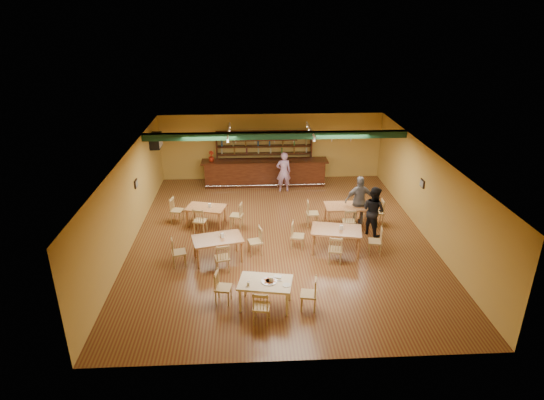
{
  "coord_description": "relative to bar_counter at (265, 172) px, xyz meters",
  "views": [
    {
      "loc": [
        -1.02,
        -14.01,
        7.32
      ],
      "look_at": [
        -0.26,
        0.6,
        1.15
      ],
      "focal_mm": 30.12,
      "sensor_mm": 36.0,
      "label": 1
    }
  ],
  "objects": [
    {
      "name": "picture_right",
      "position": [
        5.31,
        -4.65,
        1.14
      ],
      "size": [
        0.04,
        0.34,
        0.28
      ],
      "primitive_type": "cube",
      "color": "black",
      "rests_on": "wall_right"
    },
    {
      "name": "parmesan_shaker",
      "position": [
        -0.77,
        -9.19,
        0.23
      ],
      "size": [
        0.09,
        0.09,
        0.11
      ],
      "primitive_type": "cylinder",
      "rotation": [
        0.0,
        0.0,
        -0.18
      ],
      "color": "#EAE5C6",
      "rests_on": "near_table"
    },
    {
      "name": "pizza_server",
      "position": [
        -0.08,
        -9.0,
        0.19
      ],
      "size": [
        0.33,
        0.17,
        0.0
      ],
      "primitive_type": "cube",
      "rotation": [
        0.0,
        0.0,
        -0.28
      ],
      "color": "silver",
      "rests_on": "pizza_tray"
    },
    {
      "name": "side_plate",
      "position": [
        0.21,
        -9.24,
        0.18
      ],
      "size": [
        0.26,
        0.26,
        0.01
      ],
      "primitive_type": "cylinder",
      "rotation": [
        0.0,
        0.0,
        -0.18
      ],
      "color": "white",
      "rests_on": "near_table"
    },
    {
      "name": "dining_table_b",
      "position": [
        2.76,
        -4.24,
        -0.19
      ],
      "size": [
        1.5,
        0.91,
        0.74
      ],
      "primitive_type": "cube",
      "rotation": [
        0.0,
        0.0,
        -0.01
      ],
      "color": "brown",
      "rests_on": "ground"
    },
    {
      "name": "dining_table_c",
      "position": [
        -1.72,
        -6.57,
        -0.19
      ],
      "size": [
        1.69,
        1.24,
        0.76
      ],
      "primitive_type": "cube",
      "rotation": [
        0.0,
        0.0,
        0.24
      ],
      "color": "brown",
      "rests_on": "ground"
    },
    {
      "name": "poinsettia",
      "position": [
        -2.33,
        0.0,
        0.79
      ],
      "size": [
        0.33,
        0.33,
        0.46
      ],
      "primitive_type": "imported",
      "rotation": [
        0.0,
        0.0,
        0.35
      ],
      "color": "#A0210E",
      "rests_on": "bar_counter"
    },
    {
      "name": "napkin_stack",
      "position": [
        0.02,
        -8.85,
        0.19
      ],
      "size": [
        0.24,
        0.2,
        0.03
      ],
      "primitive_type": "cube",
      "rotation": [
        0.0,
        0.0,
        -0.3
      ],
      "color": "white",
      "rests_on": "near_table"
    },
    {
      "name": "floor",
      "position": [
        0.34,
        -5.15,
        -0.56
      ],
      "size": [
        12.0,
        12.0,
        0.0
      ],
      "primitive_type": "plane",
      "color": "#5F2E1B",
      "rests_on": "ground"
    },
    {
      "name": "dining_table_a",
      "position": [
        -2.29,
        -3.98,
        -0.22
      ],
      "size": [
        1.53,
        1.13,
        0.69
      ],
      "primitive_type": "cube",
      "rotation": [
        0.0,
        0.0,
        -0.24
      ],
      "color": "brown",
      "rests_on": "ground"
    },
    {
      "name": "back_bar_hutch",
      "position": [
        -0.0,
        0.63,
        0.57
      ],
      "size": [
        4.31,
        0.4,
        2.28
      ],
      "primitive_type": "cube",
      "color": "black",
      "rests_on": "ground"
    },
    {
      "name": "bar_counter",
      "position": [
        0.0,
        0.0,
        0.0
      ],
      "size": [
        5.57,
        0.85,
        1.13
      ],
      "primitive_type": "cube",
      "color": "black",
      "rests_on": "ground"
    },
    {
      "name": "patron_bar",
      "position": [
        0.77,
        -0.83,
        0.3
      ],
      "size": [
        0.67,
        0.48,
        1.74
      ],
      "primitive_type": "imported",
      "rotation": [
        0.0,
        0.0,
        3.25
      ],
      "color": "#9D52B3",
      "rests_on": "ground"
    },
    {
      "name": "patron_right_b",
      "position": [
        3.26,
        -4.22,
        0.35
      ],
      "size": [
        1.11,
        0.53,
        1.84
      ],
      "primitive_type": "imported",
      "rotation": [
        0.0,
        0.0,
        3.22
      ],
      "color": "gray",
      "rests_on": "ground"
    },
    {
      "name": "near_table",
      "position": [
        -0.33,
        -9.04,
        -0.2
      ],
      "size": [
        1.51,
        1.12,
        0.74
      ],
      "primitive_type": "cube",
      "rotation": [
        0.0,
        0.0,
        -0.18
      ],
      "color": "beige",
      "rests_on": "ground"
    },
    {
      "name": "track_rail_right",
      "position": [
        1.74,
        -1.75,
        2.38
      ],
      "size": [
        0.05,
        2.5,
        0.05
      ],
      "primitive_type": "cube",
      "color": "silver",
      "rests_on": "ceiling"
    },
    {
      "name": "ac_unit",
      "position": [
        -4.46,
        -0.95,
        1.79
      ],
      "size": [
        0.34,
        0.7,
        0.48
      ],
      "primitive_type": "cube",
      "color": "silver",
      "rests_on": "wall_left"
    },
    {
      "name": "dining_table_d",
      "position": [
        2.06,
        -6.22,
        -0.17
      ],
      "size": [
        1.75,
        1.25,
        0.79
      ],
      "primitive_type": "cube",
      "rotation": [
        0.0,
        0.0,
        -0.2
      ],
      "color": "brown",
      "rests_on": "ground"
    },
    {
      "name": "pizza_tray",
      "position": [
        -0.23,
        -9.04,
        0.18
      ],
      "size": [
        0.46,
        0.46,
        0.01
      ],
      "primitive_type": "cylinder",
      "rotation": [
        0.0,
        0.0,
        0.17
      ],
      "color": "silver",
      "rests_on": "near_table"
    },
    {
      "name": "patron_right_a",
      "position": [
        3.56,
        -5.04,
        0.31
      ],
      "size": [
        1.04,
        1.08,
        1.76
      ],
      "primitive_type": "imported",
      "rotation": [
        0.0,
        0.0,
        2.2
      ],
      "color": "black",
      "rests_on": "ground"
    },
    {
      "name": "track_rail_left",
      "position": [
        -1.46,
        -1.75,
        2.38
      ],
      "size": [
        0.05,
        2.5,
        0.05
      ],
      "primitive_type": "cube",
      "color": "silver",
      "rests_on": "ceiling"
    },
    {
      "name": "picture_left",
      "position": [
        -4.63,
        -4.15,
        1.14
      ],
      "size": [
        0.04,
        0.34,
        0.28
      ],
      "primitive_type": "cube",
      "color": "black",
      "rests_on": "wall_left"
    },
    {
      "name": "ceiling_beam",
      "position": [
        0.34,
        -2.35,
        2.31
      ],
      "size": [
        10.0,
        0.3,
        0.25
      ],
      "primitive_type": "cube",
      "color": "black",
      "rests_on": "ceiling"
    }
  ]
}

